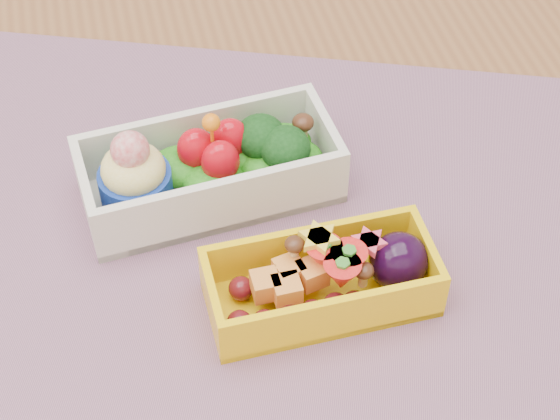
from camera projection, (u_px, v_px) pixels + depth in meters
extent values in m
cube|color=brown|center=(251.00, 269.00, 0.68)|extent=(1.20, 0.80, 0.04)
cube|color=gray|center=(271.00, 253.00, 0.67)|extent=(0.70, 0.62, 0.00)
cube|color=silver|center=(209.00, 170.00, 0.68)|extent=(0.19, 0.10, 0.05)
ellipsoid|color=green|center=(210.00, 177.00, 0.69)|extent=(0.18, 0.09, 0.02)
cylinder|color=#1535A0|center=(137.00, 190.00, 0.67)|extent=(0.05, 0.05, 0.03)
sphere|color=red|center=(130.00, 150.00, 0.64)|extent=(0.03, 0.03, 0.03)
ellipsoid|color=red|center=(196.00, 149.00, 0.68)|extent=(0.03, 0.02, 0.04)
ellipsoid|color=red|center=(220.00, 161.00, 0.67)|extent=(0.03, 0.02, 0.04)
ellipsoid|color=red|center=(230.00, 139.00, 0.68)|extent=(0.03, 0.02, 0.04)
sphere|color=orange|center=(211.00, 123.00, 0.65)|extent=(0.01, 0.01, 0.01)
ellipsoid|color=black|center=(261.00, 137.00, 0.69)|extent=(0.04, 0.04, 0.03)
ellipsoid|color=black|center=(285.00, 148.00, 0.68)|extent=(0.04, 0.04, 0.03)
ellipsoid|color=#3F2111|center=(303.00, 122.00, 0.69)|extent=(0.02, 0.02, 0.01)
cube|color=yellow|center=(321.00, 282.00, 0.62)|extent=(0.15, 0.07, 0.04)
ellipsoid|color=#5A1017|center=(277.00, 302.00, 0.62)|extent=(0.08, 0.04, 0.02)
cube|color=orange|center=(288.00, 279.00, 0.61)|extent=(0.04, 0.03, 0.02)
cone|color=red|center=(323.00, 258.00, 0.62)|extent=(0.03, 0.03, 0.03)
cone|color=red|center=(348.00, 264.00, 0.61)|extent=(0.03, 0.03, 0.03)
cone|color=red|center=(342.00, 276.00, 0.61)|extent=(0.03, 0.03, 0.03)
cylinder|color=yellow|center=(319.00, 238.00, 0.61)|extent=(0.03, 0.03, 0.01)
cylinder|color=#E53F5B|center=(369.00, 242.00, 0.61)|extent=(0.03, 0.03, 0.01)
ellipsoid|color=#3F2111|center=(294.00, 258.00, 0.62)|extent=(0.01, 0.01, 0.01)
ellipsoid|color=#3F2111|center=(363.00, 277.00, 0.61)|extent=(0.01, 0.01, 0.01)
ellipsoid|color=black|center=(398.00, 262.00, 0.63)|extent=(0.04, 0.04, 0.04)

